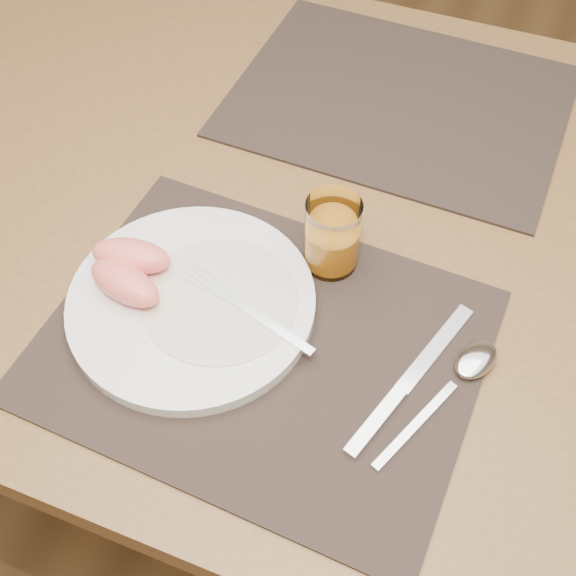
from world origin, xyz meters
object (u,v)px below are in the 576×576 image
Objects in this scene: placemat_far at (399,101)px; fork at (236,302)px; table at (330,249)px; placemat_near at (262,345)px; juice_glass at (332,237)px; plate at (192,302)px; spoon at (467,369)px; knife at (401,390)px.

placemat_far is 2.62× the size of fork.
fork reaches higher than table.
placemat_far is at bearing 86.90° from placemat_near.
placemat_near is at bearing -34.98° from fork.
table is 0.16m from juice_glass.
plate is 0.17m from juice_glass.
plate is at bearing -174.53° from spoon.
knife is at bearing -8.63° from fork.
fork reaches higher than placemat_near.
plate reaches higher than knife.
fork is at bearing -176.15° from spoon.
spoon is at bearing 12.18° from placemat_near.
placemat_near is 0.21m from spoon.
spoon is (0.06, 0.05, 0.00)m from knife.
placemat_near is 0.14m from juice_glass.
knife is (0.15, -0.00, 0.00)m from placemat_near.
placemat_far is (0.02, 0.22, 0.09)m from table.
placemat_far is 0.46m from knife.
plate reaches higher than placemat_near.
juice_glass is at bearing -73.12° from table.
knife is at bearing -47.40° from juice_glass.
table is 5.19× the size of plate.
plate is 1.46× the size of spoon.
fork is (-0.06, -0.41, 0.02)m from placemat_far.
knife is at bearing -73.66° from placemat_far.
juice_glass is at bearing -88.78° from placemat_far.
juice_glass reaches higher than knife.
spoon is at bearing 5.47° from plate.
spoon reaches higher than table.
plate is 0.30m from spoon.
table is at bearing 76.94° from fork.
placemat_near is 1.00× the size of placemat_far.
knife is (0.15, -0.22, 0.09)m from table.
plate is at bearing -104.96° from placemat_far.
fork is 0.80× the size of knife.
plate is (-0.09, 0.02, 0.01)m from placemat_near.
fork reaches higher than spoon.
placemat_near is 0.05m from fork.
plate reaches higher than placemat_far.
juice_glass reaches higher than placemat_near.
plate is 2.90× the size of juice_glass.
table is at bearing 124.04° from knife.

